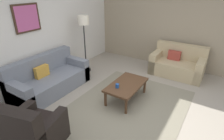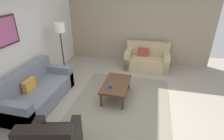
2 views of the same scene
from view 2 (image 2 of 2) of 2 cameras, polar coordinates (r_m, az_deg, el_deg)
The scene contains 10 objects.
ground_plane at distance 4.40m, azimuth 2.64°, elevation -11.72°, with size 8.00×8.00×0.00m, color gray.
rear_partition at distance 4.88m, azimuth -28.81°, elevation 7.42°, with size 6.00×0.12×2.80m, color silver.
stone_feature_panel at distance 6.59m, azimuth 8.09°, elevation 14.42°, with size 0.12×5.20×2.80m, color gray.
area_rug at distance 4.40m, azimuth 2.65°, elevation -11.68°, with size 3.16×2.35×0.01m, color #77705D.
couch_main at distance 4.78m, azimuth -23.57°, elevation -6.50°, with size 1.97×0.93×0.88m.
couch_loveseat at distance 6.36m, azimuth 11.16°, elevation 3.37°, with size 0.87×1.49×0.88m.
coffee_table at distance 4.55m, azimuth 1.38°, elevation -4.85°, with size 1.10×0.64×0.41m.
cup at distance 4.30m, azimuth -0.58°, elevation -5.34°, with size 0.08×0.08×0.09m, color #1E478C.
lamp_standing at distance 5.43m, azimuth -16.44°, elevation 11.29°, with size 0.32×0.32×1.71m.
framed_artwork at distance 4.54m, azimuth -31.20°, elevation 10.75°, with size 0.65×0.04×0.64m.
Camera 2 is at (-3.43, -0.62, 2.69)m, focal length 28.25 mm.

